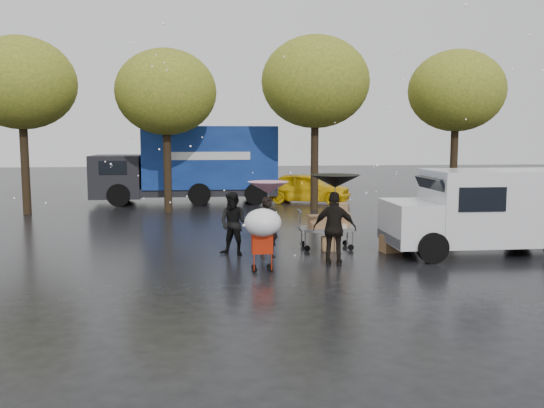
{
  "coord_description": "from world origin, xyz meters",
  "views": [
    {
      "loc": [
        -1.87,
        -13.44,
        3.09
      ],
      "look_at": [
        -0.27,
        1.0,
        1.36
      ],
      "focal_mm": 38.0,
      "sensor_mm": 36.0,
      "label": 1
    }
  ],
  "objects": [
    {
      "name": "vendor_cart",
      "position": [
        1.42,
        1.84,
        0.73
      ],
      "size": [
        1.52,
        0.8,
        1.27
      ],
      "color": "slate",
      "rests_on": "ground"
    },
    {
      "name": "yellow_taxi",
      "position": [
        2.58,
        12.59,
        0.7
      ],
      "size": [
        4.43,
        3.04,
        1.4
      ],
      "primitive_type": "imported",
      "rotation": [
        0.0,
        0.0,
        1.2
      ],
      "color": "yellow",
      "rests_on": "ground"
    },
    {
      "name": "person_black",
      "position": [
        1.11,
        -0.15,
        0.88
      ],
      "size": [
        1.11,
        0.71,
        1.76
      ],
      "primitive_type": "imported",
      "rotation": [
        0.0,
        0.0,
        2.85
      ],
      "color": "black",
      "rests_on": "ground"
    },
    {
      "name": "blue_truck",
      "position": [
        -2.61,
        13.21,
        1.76
      ],
      "size": [
        8.3,
        2.6,
        3.5
      ],
      "color": "navy",
      "rests_on": "ground"
    },
    {
      "name": "umbrella_black",
      "position": [
        1.11,
        -0.15,
        2.01
      ],
      "size": [
        1.19,
        1.19,
        2.17
      ],
      "color": "#4C4C4C",
      "rests_on": "ground"
    },
    {
      "name": "shopping_cart",
      "position": [
        -0.67,
        -0.71,
        1.06
      ],
      "size": [
        0.84,
        0.84,
        1.46
      ],
      "color": "#B2200A",
      "rests_on": "ground"
    },
    {
      "name": "ground",
      "position": [
        0.0,
        0.0,
        0.0
      ],
      "size": [
        90.0,
        90.0,
        0.0
      ],
      "primitive_type": "plane",
      "color": "black",
      "rests_on": "ground"
    },
    {
      "name": "white_van",
      "position": [
        5.34,
        0.75,
        1.16
      ],
      "size": [
        4.91,
        2.18,
        2.2
      ],
      "color": "silver",
      "rests_on": "ground"
    },
    {
      "name": "box_ground_far",
      "position": [
        1.39,
        1.61,
        0.18
      ],
      "size": [
        0.48,
        0.39,
        0.36
      ],
      "primitive_type": "cube",
      "rotation": [
        0.0,
        0.0,
        -0.08
      ],
      "color": "brown",
      "rests_on": "ground"
    },
    {
      "name": "person_middle",
      "position": [
        -1.23,
        1.29,
        0.82
      ],
      "size": [
        0.99,
        0.92,
        1.64
      ],
      "primitive_type": "imported",
      "rotation": [
        0.0,
        0.0,
        -0.48
      ],
      "color": "black",
      "rests_on": "ground"
    },
    {
      "name": "tree_row",
      "position": [
        -0.47,
        10.0,
        5.02
      ],
      "size": [
        21.6,
        4.4,
        7.12
      ],
      "color": "black",
      "rests_on": "ground"
    },
    {
      "name": "box_ground_near",
      "position": [
        2.95,
        1.21,
        0.23
      ],
      "size": [
        0.58,
        0.5,
        0.46
      ],
      "primitive_type": "cube",
      "rotation": [
        0.0,
        0.0,
        0.19
      ],
      "color": "brown",
      "rests_on": "ground"
    },
    {
      "name": "person_pink",
      "position": [
        -0.37,
        0.9,
        0.78
      ],
      "size": [
        0.66,
        0.53,
        1.55
      ],
      "primitive_type": "imported",
      "rotation": [
        0.0,
        0.0,
        0.33
      ],
      "color": "black",
      "rests_on": "ground"
    },
    {
      "name": "umbrella_pink",
      "position": [
        -0.37,
        0.9,
        1.78
      ],
      "size": [
        1.04,
        1.04,
        1.94
      ],
      "color": "#4C4C4C",
      "rests_on": "ground"
    }
  ]
}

